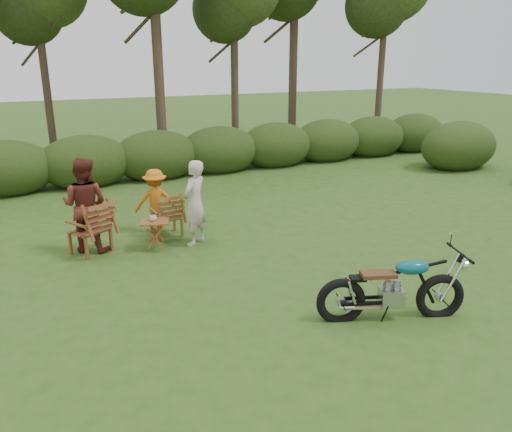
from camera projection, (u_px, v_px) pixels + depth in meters
name	position (u px, v px, depth m)	size (l,w,h in m)	color
ground	(336.00, 306.00, 7.11)	(80.00, 80.00, 0.00)	#294717
tree_line	(159.00, 42.00, 14.45)	(22.52, 11.62, 8.14)	#3D2F21
motorcycle	(389.00, 318.00, 6.81)	(1.93, 0.73, 1.10)	#0C93A5
lawn_chair_right	(167.00, 236.00, 9.93)	(0.62, 0.62, 0.89)	brown
lawn_chair_left	(92.00, 252.00, 9.08)	(0.68, 0.68, 0.99)	brown
side_table	(155.00, 235.00, 9.16)	(0.53, 0.45, 0.55)	brown
cup	(153.00, 218.00, 9.06)	(0.13, 0.13, 0.10)	beige
adult_a	(196.00, 244.00, 9.51)	(0.59, 0.39, 1.61)	beige
adult_b	(90.00, 250.00, 9.21)	(0.84, 0.65, 1.72)	#582219
child	(158.00, 231.00, 10.21)	(0.83, 0.48, 1.29)	#CD6C13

